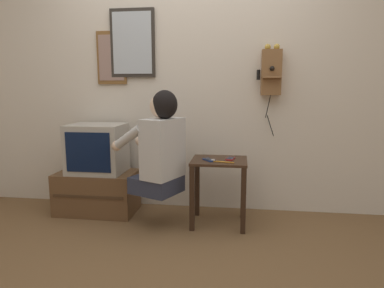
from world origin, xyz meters
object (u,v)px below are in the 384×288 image
framed_picture (112,58)px  cell_phone_held (209,160)px  person (160,146)px  cell_phone_spare (230,159)px  wall_mirror (133,43)px  toothbrush (221,162)px  television (97,148)px  wall_phone_antique (271,72)px

framed_picture → cell_phone_held: size_ratio=3.70×
person → cell_phone_held: bearing=-53.5°
cell_phone_spare → wall_mirror: bearing=169.7°
cell_phone_held → toothbrush: bearing=-65.1°
person → television: 0.72m
person → cell_phone_held: size_ratio=6.35×
person → wall_mirror: size_ratio=1.35×
framed_picture → wall_phone_antique: bearing=-1.7°
person → wall_mirror: (-0.38, 0.53, 0.89)m
cell_phone_spare → cell_phone_held: bearing=-147.1°
wall_phone_antique → cell_phone_spare: wall_phone_antique is taller
person → cell_phone_spare: bearing=-50.6°
television → person: bearing=-22.2°
cell_phone_held → person: bearing=156.5°
framed_picture → wall_mirror: wall_mirror is taller
wall_mirror → cell_phone_spare: (0.96, -0.37, -1.02)m
cell_phone_held → framed_picture: bearing=119.7°
cell_phone_held → wall_mirror: bearing=114.2°
person → wall_phone_antique: (0.92, 0.49, 0.62)m
television → framed_picture: 0.89m
wall_phone_antique → wall_mirror: bearing=178.2°
framed_picture → toothbrush: (1.10, -0.51, -0.88)m
television → cell_phone_spare: (1.24, -0.11, -0.04)m
cell_phone_held → wall_phone_antique: bearing=1.8°
wall_phone_antique → person: bearing=-151.8°
cell_phone_spare → wall_phone_antique: bearing=55.3°
wall_mirror → cell_phone_spare: size_ratio=4.77×
wall_mirror → cell_phone_spare: wall_mirror is taller
television → cell_phone_spare: 1.25m
television → wall_mirror: 1.05m
wall_phone_antique → toothbrush: 0.97m
television → wall_phone_antique: wall_phone_antique is taller
television → cell_phone_held: bearing=-9.7°
framed_picture → cell_phone_spare: size_ratio=3.76×
wall_mirror → framed_picture: bearing=179.2°
person → television: size_ratio=1.73×
wall_phone_antique → wall_mirror: wall_mirror is taller
cell_phone_held → toothbrush: size_ratio=0.72×
wall_mirror → toothbrush: 1.44m
wall_mirror → toothbrush: size_ratio=3.37×
cell_phone_spare → toothbrush: (-0.07, -0.13, 0.00)m
framed_picture → wall_mirror: 0.25m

